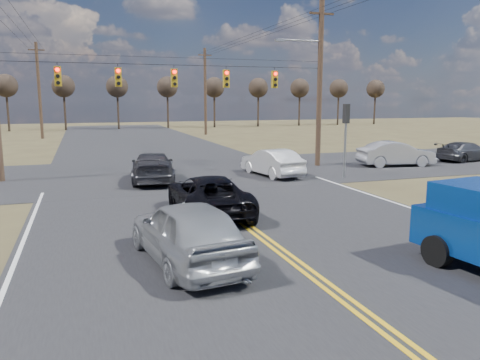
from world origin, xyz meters
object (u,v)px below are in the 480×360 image
object	(u,v)px
white_car_queue	(272,162)
dgrey_car_queue	(153,167)
black_suv	(208,195)
cross_car_east_far	(466,151)
cross_car_east_near	(396,154)
silver_suv	(188,231)

from	to	relation	value
white_car_queue	dgrey_car_queue	distance (m)	6.44
black_suv	dgrey_car_queue	xyz separation A→B (m)	(-0.88, 7.64, 0.02)
black_suv	cross_car_east_far	distance (m)	22.28
black_suv	white_car_queue	size ratio (longest dim) A/B	1.17
white_car_queue	dgrey_car_queue	size ratio (longest dim) A/B	0.87
white_car_queue	cross_car_east_far	bearing A→B (deg)	177.68
black_suv	cross_car_east_near	world-z (taller)	cross_car_east_near
black_suv	dgrey_car_queue	bearing A→B (deg)	-80.75
black_suv	dgrey_car_queue	size ratio (longest dim) A/B	1.02
white_car_queue	dgrey_car_queue	world-z (taller)	dgrey_car_queue
silver_suv	cross_car_east_near	distance (m)	20.83
silver_suv	cross_car_east_near	world-z (taller)	silver_suv
silver_suv	dgrey_car_queue	world-z (taller)	silver_suv
cross_car_east_near	silver_suv	bearing A→B (deg)	138.53
white_car_queue	cross_car_east_near	bearing A→B (deg)	178.22
cross_car_east_far	silver_suv	bearing A→B (deg)	112.45
silver_suv	black_suv	world-z (taller)	silver_suv
silver_suv	cross_car_east_far	size ratio (longest dim) A/B	1.09
silver_suv	black_suv	size ratio (longest dim) A/B	0.94
white_car_queue	cross_car_east_near	distance (m)	8.87
cross_car_east_near	cross_car_east_far	distance (m)	6.06
cross_car_east_far	white_car_queue	bearing A→B (deg)	86.70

